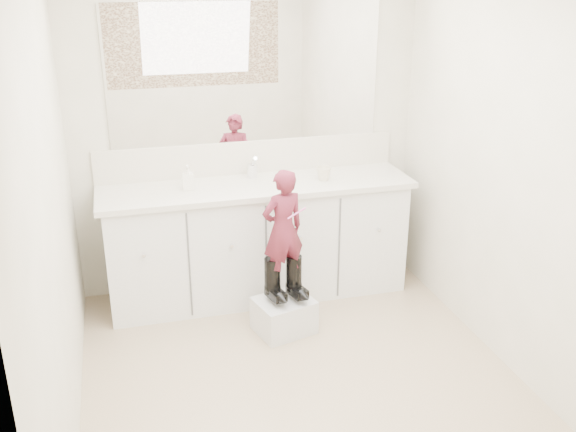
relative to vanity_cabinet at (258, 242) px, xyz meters
name	(u,v)px	position (x,y,z in m)	size (l,w,h in m)	color
floor	(304,384)	(0.00, -1.23, -0.42)	(3.00, 3.00, 0.00)	#958461
wall_back	(248,133)	(0.00, 0.27, 0.77)	(2.60, 2.60, 0.00)	beige
wall_front	(438,347)	(0.00, -2.73, 0.77)	(2.60, 2.60, 0.00)	beige
wall_left	(51,222)	(-1.30, -1.23, 0.78)	(3.00, 3.00, 0.00)	beige
wall_right	(517,178)	(1.30, -1.23, 0.78)	(3.00, 3.00, 0.00)	beige
vanity_cabinet	(258,242)	(0.00, 0.00, 0.00)	(2.20, 0.55, 0.85)	silver
countertop	(257,187)	(0.00, -0.01, 0.45)	(2.28, 0.58, 0.04)	beige
backsplash	(249,157)	(0.00, 0.26, 0.59)	(2.28, 0.03, 0.25)	beige
mirror	(247,74)	(0.00, 0.26, 1.22)	(2.00, 0.02, 1.00)	white
dot_panel	(450,218)	(0.00, -2.71, 1.22)	(2.00, 0.01, 1.20)	#472819
faucet	(252,171)	(0.00, 0.15, 0.52)	(0.08, 0.08, 0.10)	silver
cup	(324,173)	(0.49, -0.06, 0.52)	(0.11, 0.11, 0.10)	beige
soap_bottle	(188,177)	(-0.49, 0.00, 0.55)	(0.08, 0.08, 0.17)	white
step_stool	(284,315)	(0.04, -0.60, -0.31)	(0.37, 0.31, 0.24)	silver
boot_left	(272,280)	(-0.03, -0.58, -0.03)	(0.11, 0.21, 0.31)	black
boot_right	(294,277)	(0.12, -0.58, -0.03)	(0.11, 0.21, 0.31)	black
toddler	(283,230)	(0.04, -0.58, 0.33)	(0.30, 0.20, 0.82)	#992F49
toothbrush	(297,213)	(0.11, -0.66, 0.46)	(0.01, 0.01, 0.14)	#DE56A2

